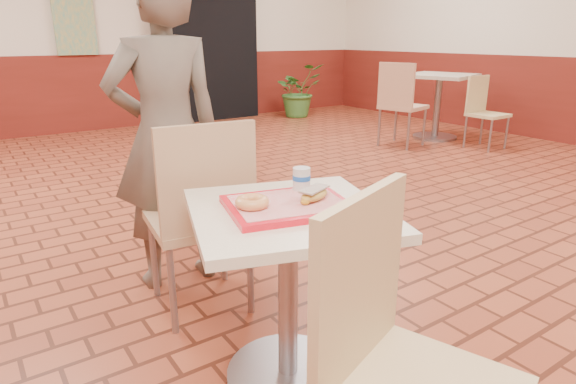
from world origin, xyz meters
TOP-DOWN VIEW (x-y plane):
  - wainscot_band at (0.00, 0.00)m, footprint 8.00×10.00m
  - corridor_doorway at (1.20, 4.88)m, footprint 1.60×0.22m
  - promo_poster at (-0.60, 4.94)m, footprint 0.50×0.03m
  - main_table at (-1.17, -0.69)m, footprint 0.64×0.64m
  - chair_main_front at (-1.26, -1.30)m, footprint 0.53×0.53m
  - chair_main_back at (-1.22, -0.10)m, footprint 0.47×0.47m
  - customer at (-1.21, 0.28)m, footprint 0.59×0.42m
  - serving_tray at (-1.17, -0.69)m, footprint 0.40×0.31m
  - ring_donut at (-1.29, -0.67)m, footprint 0.14×0.14m
  - long_john_donut at (-1.08, -0.73)m, footprint 0.15×0.11m
  - paper_cup at (-1.05, -0.61)m, footprint 0.06×0.06m
  - second_table at (2.93, 1.96)m, footprint 0.75×0.75m
  - chair_second_left at (2.17, 1.89)m, footprint 0.53×0.53m
  - chair_second_front at (2.93, 1.33)m, footprint 0.38×0.38m
  - potted_plant at (2.49, 4.34)m, footprint 0.78×0.68m

SIDE VIEW (x-z plane):
  - potted_plant at x=2.49m, z-range 0.00..0.82m
  - chair_second_front at x=2.93m, z-range 0.05..0.85m
  - main_table at x=-1.17m, z-range 0.12..0.80m
  - chair_main_front at x=-1.26m, z-range 0.05..0.95m
  - wainscot_band at x=0.00m, z-range 0.00..1.00m
  - chair_main_back at x=-1.22m, z-range 0.05..0.96m
  - chair_second_left at x=2.17m, z-range 0.06..1.01m
  - second_table at x=2.93m, z-range 0.14..0.93m
  - serving_tray at x=-1.17m, z-range 0.68..0.70m
  - ring_donut at x=-1.29m, z-range 0.70..0.74m
  - long_john_donut at x=-1.08m, z-range 0.70..0.74m
  - paper_cup at x=-1.05m, z-range 0.70..0.78m
  - customer at x=-1.21m, z-range 0.00..1.55m
  - corridor_doorway at x=1.20m, z-range 0.00..2.20m
  - promo_poster at x=-0.60m, z-range 1.00..2.20m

